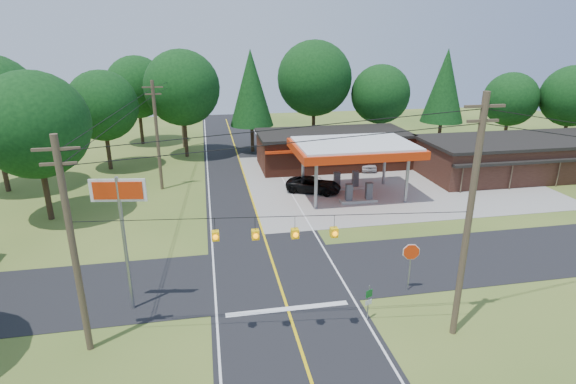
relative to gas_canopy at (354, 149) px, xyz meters
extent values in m
plane|color=#456122|center=(-9.00, -13.00, -4.27)|extent=(120.00, 120.00, 0.00)
cube|color=black|center=(-9.00, -13.00, -4.26)|extent=(8.00, 120.00, 0.02)
cube|color=black|center=(-9.00, -13.00, -4.25)|extent=(70.00, 7.00, 0.02)
cube|color=yellow|center=(-9.00, -13.00, -4.24)|extent=(0.15, 110.00, 0.00)
cylinder|color=gray|center=(-4.00, -2.50, -2.17)|extent=(0.28, 0.28, 4.20)
cylinder|color=gray|center=(-4.00, 2.50, -2.17)|extent=(0.28, 0.28, 4.20)
cylinder|color=gray|center=(4.00, -2.50, -2.17)|extent=(0.28, 0.28, 4.20)
cylinder|color=gray|center=(4.00, 2.50, -2.17)|extent=(0.28, 0.28, 4.20)
cube|color=red|center=(0.00, 0.00, 0.08)|extent=(10.60, 7.40, 0.70)
cube|color=white|center=(0.00, 0.00, 0.48)|extent=(10.00, 7.00, 0.25)
cube|color=#9E9B93|center=(0.00, -1.80, -4.14)|extent=(3.20, 0.90, 0.22)
cube|color=#3F3F44|center=(-0.90, -1.80, -3.32)|extent=(0.55, 0.45, 1.50)
cube|color=#3F3F44|center=(0.90, -1.80, -3.32)|extent=(0.55, 0.45, 1.50)
cube|color=#9E9B93|center=(0.00, 1.80, -4.14)|extent=(3.20, 0.90, 0.22)
cube|color=#3F3F44|center=(-0.90, 1.80, -3.32)|extent=(0.55, 0.45, 1.50)
cube|color=#3F3F44|center=(0.90, 1.80, -3.32)|extent=(0.55, 0.45, 1.50)
cube|color=#582619|center=(1.00, 10.00, -2.52)|extent=(16.00, 7.00, 3.50)
cube|color=black|center=(1.00, 10.00, -0.62)|extent=(16.40, 7.40, 0.30)
cube|color=red|center=(1.00, 6.40, -1.57)|extent=(16.00, 0.50, 0.25)
cube|color=#361D16|center=(19.00, 3.00, -2.52)|extent=(20.00, 8.00, 3.50)
cube|color=black|center=(19.00, 3.00, -0.62)|extent=(20.40, 8.40, 0.30)
cube|color=black|center=(19.00, -1.20, -1.67)|extent=(20.00, 0.70, 0.25)
cylinder|color=#473828|center=(-1.50, -20.00, 1.48)|extent=(0.30, 0.30, 11.50)
cube|color=#473828|center=(-1.50, -20.00, 6.63)|extent=(1.80, 0.12, 0.12)
cube|color=#473828|center=(-1.50, -20.00, 6.03)|extent=(1.40, 0.12, 0.12)
cylinder|color=#473828|center=(-18.50, -18.00, 0.73)|extent=(0.30, 0.30, 10.00)
cube|color=#473828|center=(-18.50, -18.00, 5.13)|extent=(1.80, 0.12, 0.12)
cube|color=#473828|center=(-18.50, -18.00, 4.53)|extent=(1.40, 0.12, 0.12)
cylinder|color=#473828|center=(-17.00, 5.00, 0.73)|extent=(0.30, 0.30, 10.00)
cube|color=#473828|center=(-17.00, 5.00, 5.13)|extent=(1.80, 0.12, 0.12)
cube|color=#473828|center=(-17.00, 5.00, 4.53)|extent=(1.40, 0.12, 0.12)
cylinder|color=#473828|center=(-15.50, 22.00, 0.48)|extent=(0.30, 0.30, 9.50)
cube|color=yellow|center=(-12.55, -18.70, 1.23)|extent=(0.32, 0.32, 0.42)
cube|color=yellow|center=(-10.85, -18.90, 1.23)|extent=(0.32, 0.32, 0.42)
cube|color=yellow|center=(-9.15, -19.10, 1.23)|extent=(0.32, 0.32, 0.42)
cube|color=yellow|center=(-7.45, -19.30, 1.23)|extent=(0.32, 0.32, 0.42)
cylinder|color=#332316|center=(-23.00, 13.00, -2.29)|extent=(0.44, 0.44, 3.96)
sphere|color=black|center=(-23.00, 13.00, 2.55)|extent=(7.26, 7.26, 7.26)
cylinder|color=#332316|center=(-15.00, 17.00, -1.93)|extent=(0.44, 0.44, 4.68)
sphere|color=black|center=(-15.00, 17.00, 3.79)|extent=(8.58, 8.58, 8.58)
cylinder|color=#332316|center=(-7.00, 18.00, -2.11)|extent=(0.44, 0.44, 4.32)
cone|color=black|center=(-7.00, 18.00, 3.53)|extent=(5.28, 5.28, 9.00)
cylinder|color=#332316|center=(1.00, 19.00, -1.75)|extent=(0.44, 0.44, 5.04)
sphere|color=black|center=(1.00, 19.00, 4.41)|extent=(9.24, 9.24, 9.24)
cylinder|color=#332316|center=(9.00, 17.00, -2.29)|extent=(0.44, 0.44, 3.96)
sphere|color=black|center=(9.00, 17.00, 2.55)|extent=(7.26, 7.26, 7.26)
cylinder|color=#332316|center=(17.00, 16.00, -2.11)|extent=(0.44, 0.44, 4.32)
cone|color=black|center=(17.00, 16.00, 3.53)|extent=(5.28, 5.28, 9.00)
cylinder|color=#332316|center=(25.00, 14.00, -2.47)|extent=(0.44, 0.44, 3.60)
sphere|color=black|center=(25.00, 14.00, 1.93)|extent=(6.60, 6.60, 6.60)
cylinder|color=#332316|center=(31.00, 11.00, -2.29)|extent=(0.44, 0.44, 3.96)
sphere|color=black|center=(31.00, 11.00, 2.55)|extent=(7.26, 7.26, 7.26)
cylinder|color=#332316|center=(-25.00, -1.00, -2.11)|extent=(0.44, 0.44, 4.32)
sphere|color=black|center=(-25.00, -1.00, 3.17)|extent=(7.92, 7.92, 7.92)
cylinder|color=#332316|center=(-31.00, 7.00, -1.93)|extent=(0.44, 0.44, 4.68)
cylinder|color=#332316|center=(-21.00, 25.00, -2.11)|extent=(0.44, 0.44, 4.32)
sphere|color=black|center=(-21.00, 25.00, 3.17)|extent=(7.92, 7.92, 7.92)
imported|color=black|center=(-3.20, 1.50, -3.57)|extent=(6.69, 6.69, 1.39)
imported|color=silver|center=(4.25, 8.00, -3.56)|extent=(4.78, 4.78, 1.42)
cylinder|color=gray|center=(-17.00, -15.00, -0.64)|extent=(0.18, 0.18, 7.26)
cube|color=white|center=(-17.00, -15.00, 2.32)|extent=(2.68, 0.49, 1.14)
cube|color=red|center=(-17.00, -15.05, 2.32)|extent=(2.35, 0.42, 0.88)
cylinder|color=gray|center=(-2.00, -16.00, -2.91)|extent=(0.07, 0.07, 2.71)
cylinder|color=gray|center=(-5.20, -18.21, -3.28)|extent=(0.06, 0.06, 1.97)
cube|color=#0C591E|center=(-5.20, -18.25, -2.75)|extent=(0.38, 0.18, 0.40)
cube|color=white|center=(-5.20, -18.25, -3.24)|extent=(0.38, 0.18, 0.27)
camera|label=1|loc=(-12.72, -36.52, 9.29)|focal=28.00mm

